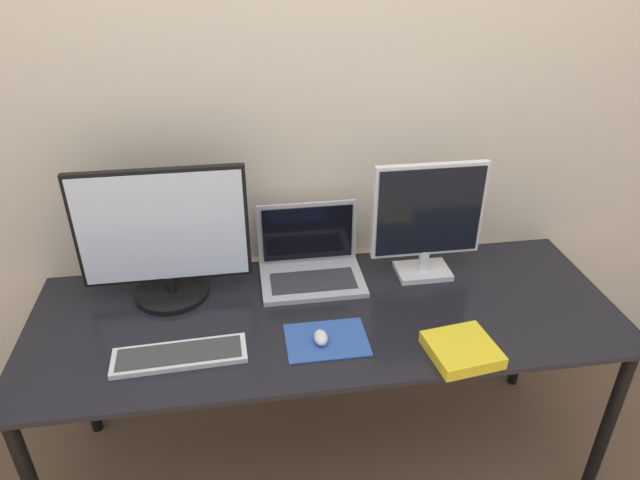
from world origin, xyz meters
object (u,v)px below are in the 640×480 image
(monitor_left, at_px, (164,238))
(monitor_right, at_px, (428,219))
(mouse, at_px, (321,338))
(book, at_px, (462,350))
(keyboard, at_px, (180,355))
(laptop, at_px, (310,260))

(monitor_left, relative_size, monitor_right, 1.30)
(mouse, bearing_deg, monitor_left, 144.63)
(monitor_left, xyz_separation_m, book, (0.86, -0.44, -0.20))
(keyboard, xyz_separation_m, book, (0.81, -0.11, 0.01))
(monitor_right, relative_size, mouse, 6.32)
(monitor_right, bearing_deg, keyboard, -158.48)
(monitor_left, height_order, monitor_right, monitor_left)
(keyboard, bearing_deg, book, -7.70)
(monitor_right, xyz_separation_m, book, (-0.02, -0.44, -0.20))
(monitor_left, xyz_separation_m, mouse, (0.46, -0.33, -0.20))
(monitor_right, relative_size, book, 1.99)
(laptop, bearing_deg, book, -52.05)
(monitor_left, bearing_deg, mouse, -35.37)
(mouse, xyz_separation_m, book, (0.40, -0.11, -0.00))
(monitor_right, xyz_separation_m, laptop, (-0.40, 0.05, -0.16))
(laptop, distance_m, keyboard, 0.58)
(monitor_right, xyz_separation_m, keyboard, (-0.83, -0.33, -0.21))
(monitor_right, height_order, mouse, monitor_right)
(keyboard, bearing_deg, monitor_right, 21.52)
(mouse, distance_m, book, 0.41)
(laptop, relative_size, book, 1.69)
(monitor_left, height_order, keyboard, monitor_left)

